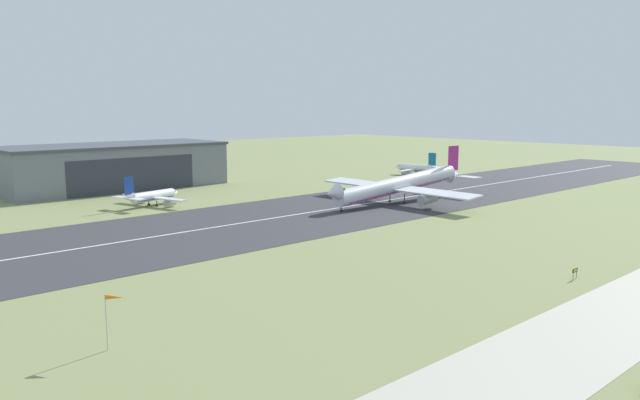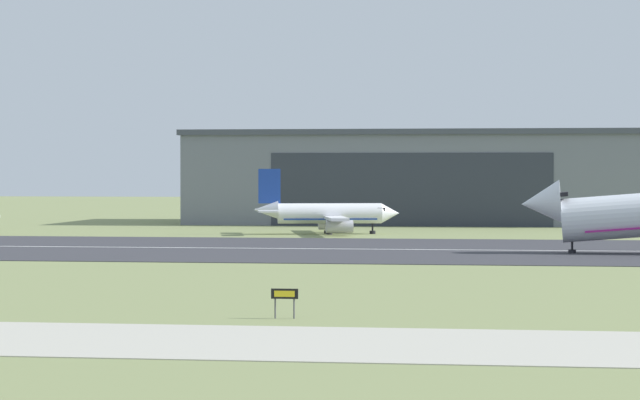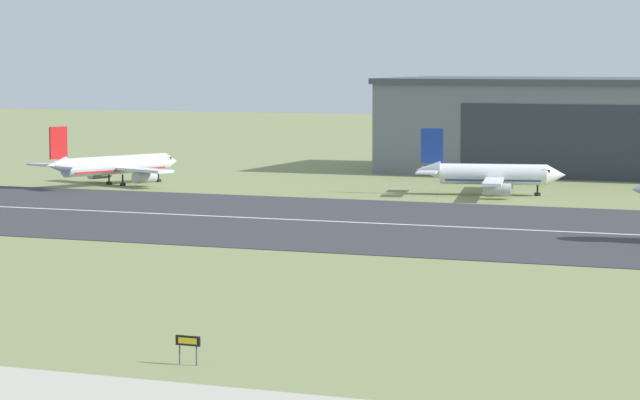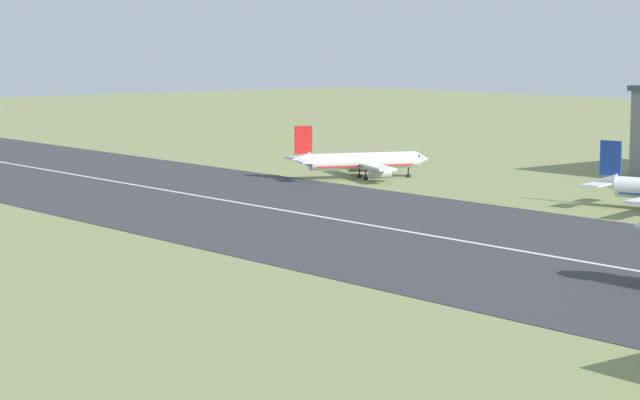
% 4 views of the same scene
% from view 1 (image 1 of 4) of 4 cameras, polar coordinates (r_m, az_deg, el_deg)
% --- Properties ---
extents(ground_plane, '(738.40, 738.40, 0.00)m').
position_cam_1_polar(ground_plane, '(103.87, 9.76, -7.39)').
color(ground_plane, '#7A8451').
extents(runway_strip, '(498.40, 51.78, 0.06)m').
position_cam_1_polar(runway_strip, '(148.76, -9.66, -2.49)').
color(runway_strip, '#333338').
rests_on(runway_strip, ground_plane).
extents(runway_centreline, '(448.56, 0.70, 0.01)m').
position_cam_1_polar(runway_centreline, '(148.75, -9.66, -2.48)').
color(runway_centreline, silver).
rests_on(runway_centreline, runway_strip).
extents(taxiway_road, '(373.80, 15.43, 0.05)m').
position_cam_1_polar(taxiway_road, '(90.52, 24.36, -10.47)').
color(taxiway_road, '#B2AD9E').
rests_on(taxiway_road, ground_plane).
extents(hangar_building, '(74.77, 30.95, 15.30)m').
position_cam_1_polar(hangar_building, '(226.86, -18.38, 2.96)').
color(hangar_building, slate).
rests_on(hangar_building, ground_plane).
extents(airplane_landing, '(59.15, 55.00, 15.64)m').
position_cam_1_polar(airplane_landing, '(184.86, 7.25, 1.36)').
color(airplane_landing, silver).
rests_on(airplane_landing, ground_plane).
extents(airplane_parked_west, '(21.95, 19.88, 9.56)m').
position_cam_1_polar(airplane_parked_west, '(258.69, 8.72, 2.89)').
color(airplane_parked_west, white).
rests_on(airplane_parked_west, ground_plane).
extents(airplane_parked_centre, '(20.86, 24.22, 9.02)m').
position_cam_1_polar(airplane_parked_centre, '(184.16, -15.09, 0.33)').
color(airplane_parked_centre, white).
rests_on(airplane_parked_centre, ground_plane).
extents(windsock_pole, '(1.78, 1.95, 6.80)m').
position_cam_1_polar(windsock_pole, '(76.95, -18.37, -8.77)').
color(windsock_pole, '#B7B7BC').
rests_on(windsock_pole, ground_plane).
extents(runway_sign, '(1.65, 0.13, 1.81)m').
position_cam_1_polar(runway_sign, '(111.83, 22.29, -6.04)').
color(runway_sign, '#4C4C51').
rests_on(runway_sign, ground_plane).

